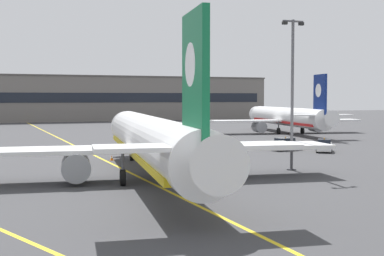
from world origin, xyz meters
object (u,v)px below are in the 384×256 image
object	(u,v)px
apron_lamp_post	(292,92)
service_car_fifth	(324,146)
airliner_foreground	(152,141)
safety_cone_by_nose_gear	(112,158)
service_car_second	(285,144)
airliner_background	(287,117)

from	to	relation	value
apron_lamp_post	service_car_fifth	world-z (taller)	apron_lamp_post
airliner_foreground	apron_lamp_post	bearing A→B (deg)	6.42
safety_cone_by_nose_gear	apron_lamp_post	bearing A→B (deg)	-43.59
service_car_second	safety_cone_by_nose_gear	xyz separation A→B (m)	(-23.82, -2.78, -0.51)
service_car_fifth	airliner_background	bearing A→B (deg)	66.51
airliner_foreground	airliner_background	distance (m)	62.36
airliner_foreground	service_car_fifth	bearing A→B (deg)	28.19
apron_lamp_post	service_car_second	xyz separation A→B (m)	(9.30, 16.61, -6.72)
airliner_foreground	service_car_second	world-z (taller)	airliner_foreground
apron_lamp_post	service_car_fifth	distance (m)	19.59
apron_lamp_post	service_car_fifth	bearing A→B (deg)	45.32
service_car_second	service_car_fifth	xyz separation A→B (m)	(3.64, -3.53, 0.00)
airliner_foreground	apron_lamp_post	world-z (taller)	apron_lamp_post
service_car_fifth	safety_cone_by_nose_gear	bearing A→B (deg)	178.45
service_car_second	safety_cone_by_nose_gear	distance (m)	23.99
service_car_second	safety_cone_by_nose_gear	bearing A→B (deg)	-173.34
airliner_background	service_car_second	bearing A→B (deg)	-121.66
service_car_second	airliner_foreground	bearing A→B (deg)	-142.55
airliner_background	apron_lamp_post	xyz separation A→B (m)	(-26.83, -45.04, 4.36)
apron_lamp_post	service_car_second	world-z (taller)	apron_lamp_post
safety_cone_by_nose_gear	service_car_fifth	bearing A→B (deg)	-1.55
safety_cone_by_nose_gear	airliner_foreground	bearing A→B (deg)	-89.97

